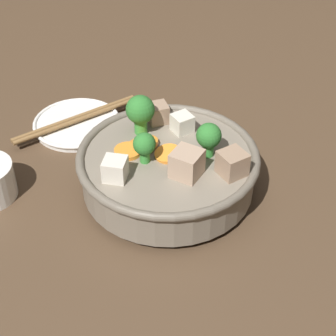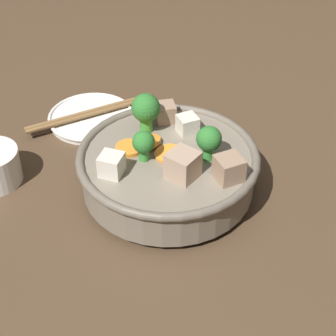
{
  "view_description": "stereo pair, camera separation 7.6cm",
  "coord_description": "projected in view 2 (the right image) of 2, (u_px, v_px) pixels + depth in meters",
  "views": [
    {
      "loc": [
        -0.56,
        -0.19,
        0.52
      ],
      "look_at": [
        0.0,
        0.0,
        0.04
      ],
      "focal_mm": 60.0,
      "sensor_mm": 36.0,
      "label": 1
    },
    {
      "loc": [
        -0.53,
        -0.26,
        0.52
      ],
      "look_at": [
        0.0,
        0.0,
        0.04
      ],
      "focal_mm": 60.0,
      "sensor_mm": 36.0,
      "label": 2
    }
  ],
  "objects": [
    {
      "name": "chopsticks_pair",
      "position": [
        91.0,
        113.0,
        0.91
      ],
      "size": [
        0.18,
        0.14,
        0.01
      ],
      "color": "olive",
      "rests_on": "side_saucer"
    },
    {
      "name": "stirfry_bowl",
      "position": [
        168.0,
        166.0,
        0.76
      ],
      "size": [
        0.25,
        0.25,
        0.12
      ],
      "color": "slate",
      "rests_on": "ground_plane"
    },
    {
      "name": "side_saucer",
      "position": [
        91.0,
        118.0,
        0.91
      ],
      "size": [
        0.14,
        0.14,
        0.01
      ],
      "color": "white",
      "rests_on": "ground_plane"
    },
    {
      "name": "ground_plane",
      "position": [
        168.0,
        190.0,
        0.78
      ],
      "size": [
        3.0,
        3.0,
        0.0
      ],
      "primitive_type": "plane",
      "color": "#4C3826"
    }
  ]
}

